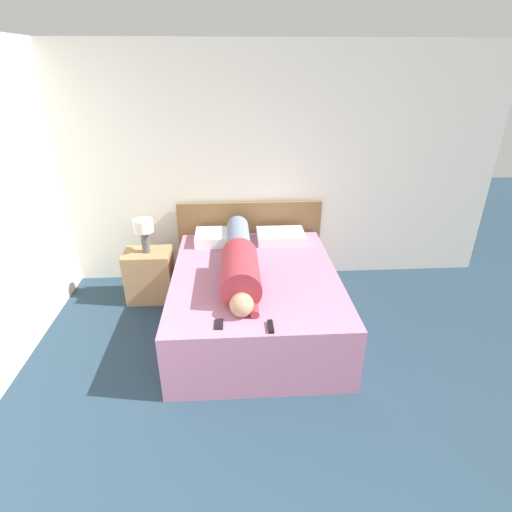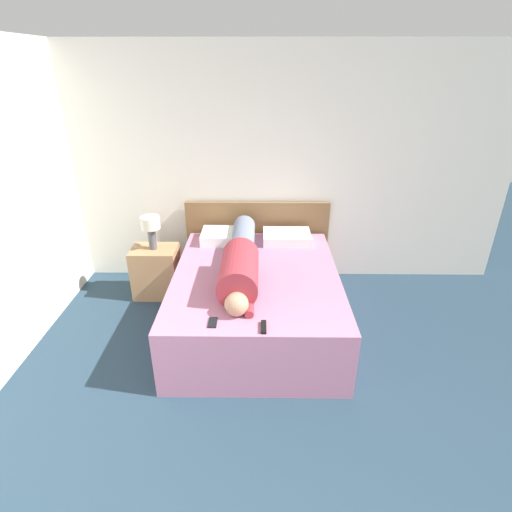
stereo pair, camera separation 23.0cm
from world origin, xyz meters
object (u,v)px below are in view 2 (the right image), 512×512
Objects in this scene: table_lamp at (151,226)px; person_lying at (241,260)px; bed at (256,300)px; cell_phone at (213,323)px; pillow_second at (287,237)px; tv_remote at (264,327)px; nightstand at (156,272)px; pillow_near_headboard at (227,236)px.

table_lamp is 0.22× the size of person_lying.
table_lamp and person_lying have the same top height.
cell_phone is at bearing -111.79° from bed.
pillow_second is (1.45, 0.14, -0.17)m from table_lamp.
cell_phone is at bearing 171.11° from tv_remote.
person_lying reaches higher than tv_remote.
pillow_second is (1.45, 0.14, 0.36)m from nightstand.
nightstand is 0.54m from table_lamp.
bed is 0.91m from cell_phone.
table_lamp is 0.81m from pillow_near_headboard.
bed reaches higher than nightstand.
nightstand is at bearing 116.57° from table_lamp.
nightstand is 1.09× the size of pillow_second.
table_lamp reaches higher than cell_phone.
tv_remote is at bearing -99.26° from pillow_second.
pillow_second is 3.96× the size of cell_phone.
cell_phone reaches higher than bed.
cell_phone is at bearing -60.34° from nightstand.
cell_phone is (0.02, -1.54, -0.05)m from pillow_near_headboard.
pillow_second reaches higher than bed.
table_lamp is at bearing -169.78° from pillow_near_headboard.
nightstand is 1.91m from tv_remote.
person_lying is at bearing -121.56° from pillow_second.
pillow_near_headboard reaches higher than cell_phone.
pillow_near_headboard is (0.78, 0.14, 0.37)m from nightstand.
person_lying is (-0.14, -0.02, 0.44)m from bed.
pillow_near_headboard reaches higher than tv_remote.
person_lying reaches higher than nightstand.
pillow_near_headboard is (-0.19, 0.77, -0.09)m from person_lying.
pillow_near_headboard is at bearing 114.26° from bed.
table_lamp is 2.43× the size of tv_remote.
pillow_second is at bearing 80.74° from tv_remote.
nightstand is (-1.12, 0.60, -0.02)m from bed.
bed is 0.92m from tv_remote.
table_lamp is at bearing 147.35° from person_lying.
person_lying is at bearing 104.00° from tv_remote.
nightstand is at bearing -169.78° from pillow_near_headboard.
pillow_near_headboard is 0.66m from pillow_second.
pillow_near_headboard reaches higher than bed.
pillow_near_headboard reaches higher than pillow_second.
cell_phone reaches higher than nightstand.
person_lying is 13.02× the size of cell_phone.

